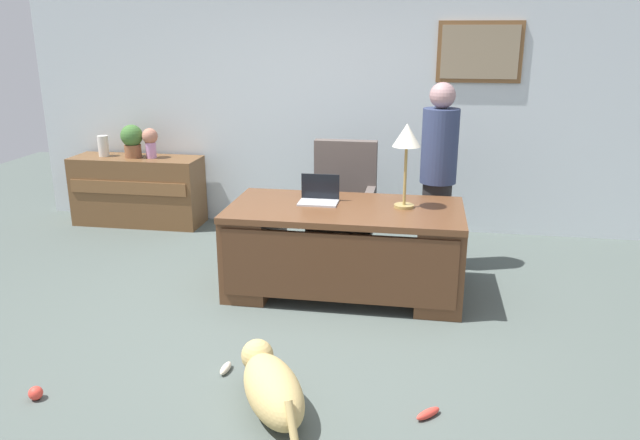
{
  "coord_description": "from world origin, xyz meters",
  "views": [
    {
      "loc": [
        0.87,
        -4.0,
        2.09
      ],
      "look_at": [
        0.14,
        0.3,
        0.75
      ],
      "focal_mm": 34.44,
      "sensor_mm": 36.0,
      "label": 1
    }
  ],
  "objects_px": {
    "dog_lying": "(271,386)",
    "potted_plant": "(132,139)",
    "credenza": "(138,191)",
    "dog_toy_plush": "(428,413)",
    "vase_with_flowers": "(150,140)",
    "person_standing": "(438,175)",
    "desk": "(344,247)",
    "dog_toy_ball": "(36,393)",
    "armchair": "(343,207)",
    "desk_lamp": "(407,141)",
    "vase_empty": "(103,146)",
    "laptop": "(319,196)",
    "dog_toy_bone": "(226,368)"
  },
  "relations": [
    {
      "from": "armchair",
      "to": "vase_with_flowers",
      "type": "relative_size",
      "value": 3.38
    },
    {
      "from": "dog_lying",
      "to": "potted_plant",
      "type": "relative_size",
      "value": 2.14
    },
    {
      "from": "person_standing",
      "to": "dog_toy_ball",
      "type": "xyz_separation_m",
      "value": [
        -2.34,
        -2.58,
        -0.83
      ]
    },
    {
      "from": "laptop",
      "to": "desk_lamp",
      "type": "xyz_separation_m",
      "value": [
        0.7,
        -0.04,
        0.48
      ]
    },
    {
      "from": "desk",
      "to": "dog_toy_bone",
      "type": "xyz_separation_m",
      "value": [
        -0.58,
        -1.38,
        -0.38
      ]
    },
    {
      "from": "desk",
      "to": "dog_toy_ball",
      "type": "distance_m",
      "value": 2.48
    },
    {
      "from": "dog_lying",
      "to": "desk",
      "type": "bearing_deg",
      "value": 83.72
    },
    {
      "from": "desk_lamp",
      "to": "armchair",
      "type": "bearing_deg",
      "value": 127.38
    },
    {
      "from": "vase_empty",
      "to": "dog_toy_plush",
      "type": "distance_m",
      "value": 4.89
    },
    {
      "from": "potted_plant",
      "to": "dog_toy_ball",
      "type": "distance_m",
      "value": 3.65
    },
    {
      "from": "laptop",
      "to": "dog_toy_plush",
      "type": "xyz_separation_m",
      "value": [
        0.93,
        -1.8,
        -0.77
      ]
    },
    {
      "from": "vase_empty",
      "to": "person_standing",
      "type": "bearing_deg",
      "value": -12.78
    },
    {
      "from": "dog_toy_ball",
      "to": "potted_plant",
      "type": "bearing_deg",
      "value": 105.75
    },
    {
      "from": "dog_toy_bone",
      "to": "laptop",
      "type": "bearing_deg",
      "value": 77.03
    },
    {
      "from": "credenza",
      "to": "desk_lamp",
      "type": "distance_m",
      "value": 3.45
    },
    {
      "from": "potted_plant",
      "to": "vase_empty",
      "type": "bearing_deg",
      "value": 180.0
    },
    {
      "from": "dog_toy_bone",
      "to": "armchair",
      "type": "bearing_deg",
      "value": 78.62
    },
    {
      "from": "vase_with_flowers",
      "to": "potted_plant",
      "type": "bearing_deg",
      "value": 180.0
    },
    {
      "from": "laptop",
      "to": "desk_lamp",
      "type": "height_order",
      "value": "desk_lamp"
    },
    {
      "from": "vase_with_flowers",
      "to": "dog_toy_bone",
      "type": "xyz_separation_m",
      "value": [
        1.76,
        -2.92,
        -0.93
      ]
    },
    {
      "from": "credenza",
      "to": "potted_plant",
      "type": "distance_m",
      "value": 0.58
    },
    {
      "from": "credenza",
      "to": "armchair",
      "type": "height_order",
      "value": "armchair"
    },
    {
      "from": "dog_lying",
      "to": "laptop",
      "type": "distance_m",
      "value": 1.98
    },
    {
      "from": "desk",
      "to": "dog_toy_plush",
      "type": "distance_m",
      "value": 1.84
    },
    {
      "from": "dog_lying",
      "to": "vase_with_flowers",
      "type": "xyz_separation_m",
      "value": [
        -2.15,
        3.27,
        0.8
      ]
    },
    {
      "from": "armchair",
      "to": "dog_toy_ball",
      "type": "height_order",
      "value": "armchair"
    },
    {
      "from": "desk",
      "to": "laptop",
      "type": "xyz_separation_m",
      "value": [
        -0.23,
        0.14,
        0.39
      ]
    },
    {
      "from": "dog_lying",
      "to": "vase_empty",
      "type": "distance_m",
      "value": 4.31
    },
    {
      "from": "person_standing",
      "to": "desk",
      "type": "bearing_deg",
      "value": -136.11
    },
    {
      "from": "potted_plant",
      "to": "dog_lying",
      "type": "bearing_deg",
      "value": -54.13
    },
    {
      "from": "laptop",
      "to": "potted_plant",
      "type": "relative_size",
      "value": 0.89
    },
    {
      "from": "desk",
      "to": "person_standing",
      "type": "bearing_deg",
      "value": 43.89
    },
    {
      "from": "vase_empty",
      "to": "armchair",
      "type": "bearing_deg",
      "value": -13.4
    },
    {
      "from": "desk_lamp",
      "to": "dog_toy_ball",
      "type": "relative_size",
      "value": 8.11
    },
    {
      "from": "vase_with_flowers",
      "to": "potted_plant",
      "type": "distance_m",
      "value": 0.21
    },
    {
      "from": "desk_lamp",
      "to": "dog_toy_ball",
      "type": "distance_m",
      "value": 3.1
    },
    {
      "from": "dog_lying",
      "to": "potted_plant",
      "type": "height_order",
      "value": "potted_plant"
    },
    {
      "from": "vase_with_flowers",
      "to": "dog_toy_plush",
      "type": "relative_size",
      "value": 1.88
    },
    {
      "from": "potted_plant",
      "to": "dog_toy_plush",
      "type": "distance_m",
      "value": 4.66
    },
    {
      "from": "laptop",
      "to": "desk_lamp",
      "type": "bearing_deg",
      "value": -3.5
    },
    {
      "from": "desk_lamp",
      "to": "potted_plant",
      "type": "bearing_deg",
      "value": 154.5
    },
    {
      "from": "desk",
      "to": "person_standing",
      "type": "height_order",
      "value": "person_standing"
    },
    {
      "from": "dog_lying",
      "to": "dog_toy_bone",
      "type": "relative_size",
      "value": 5.21
    },
    {
      "from": "desk",
      "to": "dog_toy_plush",
      "type": "height_order",
      "value": "desk"
    },
    {
      "from": "armchair",
      "to": "vase_empty",
      "type": "distance_m",
      "value": 2.88
    },
    {
      "from": "armchair",
      "to": "desk",
      "type": "bearing_deg",
      "value": -81.66
    },
    {
      "from": "armchair",
      "to": "laptop",
      "type": "relative_size",
      "value": 3.44
    },
    {
      "from": "armchair",
      "to": "dog_toy_ball",
      "type": "distance_m",
      "value": 3.14
    },
    {
      "from": "desk",
      "to": "armchair",
      "type": "height_order",
      "value": "armchair"
    },
    {
      "from": "vase_with_flowers",
      "to": "vase_empty",
      "type": "xyz_separation_m",
      "value": [
        -0.56,
        0.0,
        -0.08
      ]
    }
  ]
}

